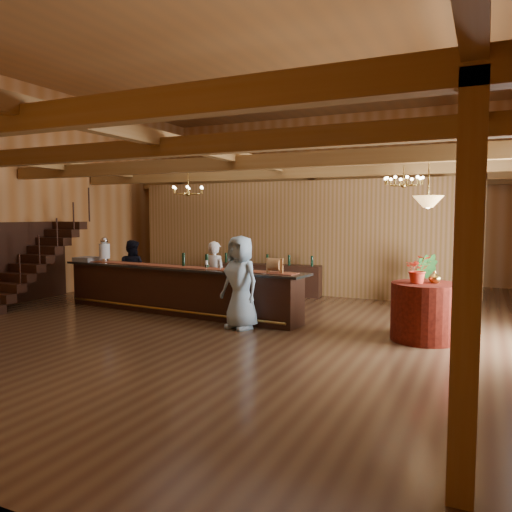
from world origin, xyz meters
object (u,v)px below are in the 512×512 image
at_px(guest, 240,282).
at_px(round_table, 425,312).
at_px(beverage_dispenser, 104,250).
at_px(raffle_drum, 275,264).
at_px(pendant_lamp, 428,202).
at_px(tasting_bar, 177,290).
at_px(chandelier_left, 188,190).
at_px(backbar_shelf, 267,279).
at_px(chandelier_right, 404,181).
at_px(floor_plant, 421,282).
at_px(bartender, 215,276).
at_px(staff_second, 132,271).

bearing_deg(guest, round_table, 27.94).
distance_m(beverage_dispenser, raffle_drum, 4.76).
bearing_deg(round_table, pendant_lamp, 90.00).
bearing_deg(round_table, tasting_bar, 177.48).
xyz_separation_m(round_table, chandelier_left, (-5.69, 1.41, 2.28)).
xyz_separation_m(raffle_drum, guest, (-0.51, -0.48, -0.32)).
distance_m(backbar_shelf, guest, 4.18).
relative_size(backbar_shelf, chandelier_left, 3.69).
height_order(chandelier_right, floor_plant, chandelier_right).
bearing_deg(raffle_drum, guest, -137.11).
relative_size(raffle_drum, bartender, 0.22).
bearing_deg(chandelier_right, tasting_bar, -158.80).
distance_m(backbar_shelf, round_table, 5.66).
bearing_deg(chandelier_right, round_table, -70.60).
xyz_separation_m(bartender, staff_second, (-2.50, 0.18, -0.02)).
bearing_deg(bartender, chandelier_left, -19.89).
bearing_deg(chandelier_right, pendant_lamp, -70.60).
xyz_separation_m(backbar_shelf, guest, (1.17, -3.99, 0.48)).
bearing_deg(floor_plant, guest, -130.96).
relative_size(chandelier_left, bartender, 0.51).
xyz_separation_m(tasting_bar, staff_second, (-1.91, 0.85, 0.25)).
height_order(beverage_dispenser, guest, guest).
relative_size(tasting_bar, pendant_lamp, 6.96).
bearing_deg(round_table, chandelier_left, 166.10).
distance_m(tasting_bar, floor_plant, 5.53).
bearing_deg(chandelier_left, staff_second, -167.51).
height_order(backbar_shelf, staff_second, staff_second).
xyz_separation_m(chandelier_right, bartender, (-3.97, -1.11, -2.11)).
distance_m(beverage_dispenser, staff_second, 0.88).
bearing_deg(chandelier_right, chandelier_left, -173.23).
bearing_deg(raffle_drum, bartender, 153.19).
relative_size(raffle_drum, pendant_lamp, 0.38).
relative_size(chandelier_left, guest, 0.45).
xyz_separation_m(pendant_lamp, bartender, (-4.68, 0.90, -1.61)).
bearing_deg(bartender, floor_plant, -148.75).
relative_size(beverage_dispenser, backbar_shelf, 0.20).
relative_size(chandelier_left, staff_second, 0.52).
height_order(beverage_dispenser, chandelier_left, chandelier_left).
relative_size(raffle_drum, staff_second, 0.22).
bearing_deg(backbar_shelf, beverage_dispenser, -141.00).
relative_size(beverage_dispenser, round_table, 0.52).
distance_m(beverage_dispenser, chandelier_left, 2.52).
bearing_deg(raffle_drum, staff_second, 165.52).
bearing_deg(pendant_lamp, bartender, 169.15).
xyz_separation_m(raffle_drum, bartender, (-1.87, 0.95, -0.42)).
bearing_deg(chandelier_left, raffle_drum, -26.79).
relative_size(chandelier_left, chandelier_right, 1.00).
bearing_deg(round_table, chandelier_right, 109.40).
bearing_deg(backbar_shelf, chandelier_right, -26.30).
bearing_deg(chandelier_left, guest, -39.14).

